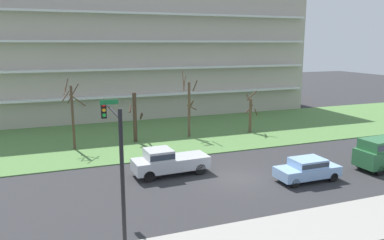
% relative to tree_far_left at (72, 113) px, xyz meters
% --- Properties ---
extents(ground, '(160.00, 160.00, 0.00)m').
position_rel_tree_far_left_xyz_m(ground, '(10.16, -11.49, -3.28)').
color(ground, '#2D2D30').
extents(sidewalk_curb_near, '(80.00, 4.00, 0.15)m').
position_rel_tree_far_left_xyz_m(sidewalk_curb_near, '(10.16, -19.49, -3.21)').
color(sidewalk_curb_near, '#99968E').
rests_on(sidewalk_curb_near, ground).
extents(grass_lawn_strip, '(80.00, 16.00, 0.08)m').
position_rel_tree_far_left_xyz_m(grass_lawn_strip, '(10.16, 2.51, -3.24)').
color(grass_lawn_strip, '#547F42').
rests_on(grass_lawn_strip, ground).
extents(apartment_building, '(42.65, 14.52, 15.66)m').
position_rel_tree_far_left_xyz_m(apartment_building, '(10.16, 17.29, 4.55)').
color(apartment_building, '#B2A899').
rests_on(apartment_building, ground).
extents(tree_far_left, '(1.95, 1.95, 6.25)m').
position_rel_tree_far_left_xyz_m(tree_far_left, '(0.00, 0.00, 0.00)').
color(tree_far_left, '#4C3828').
rests_on(tree_far_left, ground).
extents(tree_left, '(1.36, 1.32, 4.72)m').
position_rel_tree_far_left_xyz_m(tree_left, '(5.60, 0.64, -0.88)').
color(tree_left, '#423023').
rests_on(tree_left, ground).
extents(tree_center, '(1.44, 1.41, 6.56)m').
position_rel_tree_far_left_xyz_m(tree_center, '(10.97, 0.69, -0.11)').
color(tree_center, brown).
rests_on(tree_center, ground).
extents(tree_right, '(1.49, 1.63, 4.43)m').
position_rel_tree_far_left_xyz_m(tree_right, '(17.60, 0.23, -1.21)').
color(tree_right, brown).
rests_on(tree_right, ground).
extents(sedan_blue_near_left, '(4.41, 1.83, 1.57)m').
position_rel_tree_far_left_xyz_m(sedan_blue_near_left, '(14.29, -13.49, -2.41)').
color(sedan_blue_near_left, '#8CB2E0').
rests_on(sedan_blue_near_left, ground).
extents(pickup_silver_center_left, '(5.48, 2.23, 1.95)m').
position_rel_tree_far_left_xyz_m(pickup_silver_center_left, '(5.77, -9.00, -2.27)').
color(pickup_silver_center_left, '#B7BABF').
rests_on(pickup_silver_center_left, ground).
extents(traffic_signal_mast, '(0.90, 5.51, 6.54)m').
position_rel_tree_far_left_xyz_m(traffic_signal_mast, '(0.97, -16.26, 1.19)').
color(traffic_signal_mast, black).
rests_on(traffic_signal_mast, ground).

